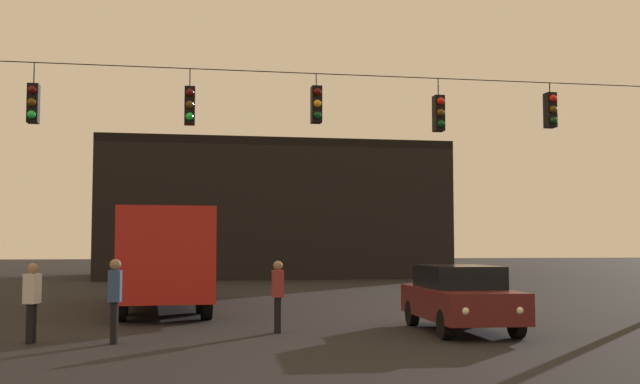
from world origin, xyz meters
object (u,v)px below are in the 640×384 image
Objects in this scene: city_bus at (162,249)px; pedestrian_near_bus at (32,298)px; pedestrian_crossing_right at (278,292)px; pedestrian_crossing_left at (115,296)px; car_near_right at (460,297)px; car_far_left at (164,273)px.

pedestrian_near_bus is (-2.35, -8.55, -0.95)m from city_bus.
pedestrian_crossing_left is at bearing -158.92° from pedestrian_crossing_right.
pedestrian_crossing_right is (-4.20, 0.45, 0.13)m from car_near_right.
pedestrian_crossing_right is (3.50, 1.35, -0.05)m from pedestrian_crossing_left.
pedestrian_crossing_right is at bearing 10.85° from pedestrian_near_bus.
car_far_left is at bearing 83.12° from pedestrian_near_bus.
pedestrian_crossing_left is 3.75m from pedestrian_crossing_right.
car_near_right is 0.98× the size of car_far_left.
city_bus is 6.78× the size of pedestrian_crossing_right.
pedestrian_near_bus is at bearing 167.90° from pedestrian_crossing_left.
city_bus is at bearing 131.25° from car_near_right.
car_near_right is 2.57× the size of pedestrian_crossing_left.
pedestrian_crossing_right is at bearing -80.04° from car_far_left.
pedestrian_crossing_right is 1.00× the size of pedestrian_near_bus.
pedestrian_near_bus is at bearing -176.71° from car_near_right.
pedestrian_crossing_right reaches higher than car_near_right.
car_far_left is 18.41m from pedestrian_crossing_left.
city_bus reaches higher than car_far_left.
pedestrian_crossing_left is 1.05× the size of pedestrian_near_bus.
city_bus is 2.48× the size of car_far_left.
pedestrian_near_bus is (-1.67, 0.36, -0.05)m from pedestrian_crossing_left.
city_bus reaches higher than car_near_right.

